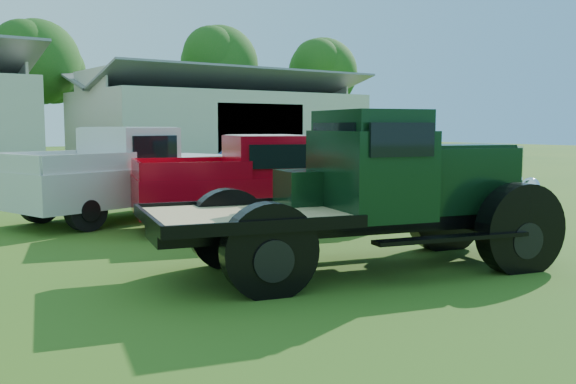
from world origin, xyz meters
TOP-DOWN VIEW (x-y plane):
  - ground at (0.00, 0.00)m, footprint 120.00×120.00m
  - shed_right at (14.00, 27.00)m, footprint 16.80×9.20m
  - tree_c at (5.00, 33.00)m, footprint 5.40×5.40m
  - tree_d at (18.00, 34.00)m, footprint 6.00×6.00m
  - tree_e at (26.00, 32.00)m, footprint 5.70×5.70m
  - vintage_flatbed at (0.57, -0.10)m, footprint 6.22×3.74m
  - red_pickup at (1.57, 4.03)m, footprint 5.63×3.57m
  - white_pickup at (-0.17, 6.89)m, footprint 5.84×3.46m
  - misc_car_blue at (7.27, 12.81)m, footprint 4.61×3.44m
  - misc_car_grey at (10.51, 14.73)m, footprint 4.67×2.48m

SIDE VIEW (x-z plane):
  - ground at x=0.00m, z-range 0.00..0.00m
  - misc_car_blue at x=7.27m, z-range 0.00..1.46m
  - misc_car_grey at x=10.51m, z-range 0.00..1.46m
  - red_pickup at x=1.57m, z-range 0.00..1.92m
  - white_pickup at x=-0.17m, z-range 0.00..2.01m
  - vintage_flatbed at x=0.57m, z-range 0.00..2.30m
  - shed_right at x=14.00m, z-range 0.00..5.20m
  - tree_c at x=5.00m, z-range 0.00..9.00m
  - tree_e at x=26.00m, z-range 0.00..9.50m
  - tree_d at x=18.00m, z-range 0.00..10.00m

